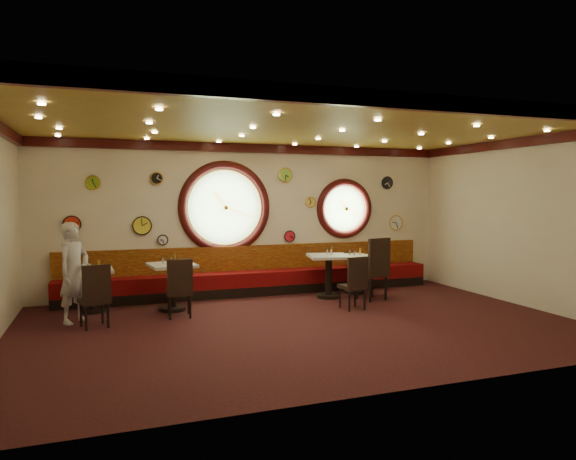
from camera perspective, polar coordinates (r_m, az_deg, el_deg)
The scene contains 48 objects.
floor at distance 8.53m, azimuth 1.57°, elevation -10.47°, with size 9.00×6.00×0.00m, color black.
ceiling at distance 8.33m, azimuth 1.62°, elevation 11.38°, with size 9.00×6.00×0.02m, color #B99134.
wall_back at distance 11.12m, azimuth -4.02°, elevation 1.25°, with size 9.00×0.02×3.20m, color beige.
wall_front at distance 5.59m, azimuth 12.81°, elevation -1.55°, with size 9.00×0.02×3.20m, color beige.
wall_right at distance 10.75m, azimuth 24.55°, elevation 0.81°, with size 0.02×6.00×3.20m, color beige.
molding_back at distance 11.10m, azimuth -3.99°, elevation 9.05°, with size 9.00×0.10×0.18m, color #350A09.
molding_front at distance 5.70m, azimuth 12.77°, elevation 13.80°, with size 9.00×0.10×0.18m, color #350A09.
molding_right at distance 10.75m, azimuth 24.59°, elevation 8.87°, with size 0.10×6.00×0.18m, color #350A09.
banquette_base at distance 11.03m, azimuth -3.59°, elevation -6.62°, with size 8.00×0.55×0.20m, color black.
banquette_seat at distance 10.98m, azimuth -3.59°, elevation -5.34°, with size 8.00×0.55×0.30m, color #5E080B.
banquette_back at distance 11.13m, azimuth -3.91°, elevation -3.13°, with size 8.00×0.10×0.55m, color #641207.
porthole_left_glass at distance 10.96m, azimuth -7.04°, elevation 2.50°, with size 1.66×1.66×0.02m, color #8BB36B.
porthole_left_frame at distance 10.94m, azimuth -7.03°, elevation 2.50°, with size 1.98×1.98×0.18m, color #350A09.
porthole_left_ring at distance 10.91m, azimuth -6.99°, elevation 2.50°, with size 1.61×1.61×0.03m, color gold.
porthole_right_glass at distance 11.89m, azimuth 6.26°, elevation 2.38°, with size 1.10×1.10×0.02m, color #8BB36B.
porthole_right_frame at distance 11.88m, azimuth 6.29°, elevation 2.38°, with size 1.38×1.38×0.18m, color #350A09.
porthole_right_ring at distance 11.85m, azimuth 6.35°, elevation 2.38°, with size 1.09×1.09×0.03m, color gold.
wall_clock_0 at distance 12.38m, azimuth 10.95°, elevation 5.17°, with size 0.28×0.28×0.03m, color black.
wall_clock_1 at distance 10.71m, azimuth -14.40°, elevation 5.58°, with size 0.24×0.24×0.03m, color black.
wall_clock_2 at distance 10.66m, azimuth -20.85°, elevation 4.92°, with size 0.26×0.26×0.03m, color #80AE22.
wall_clock_3 at distance 11.51m, azimuth 2.52°, elevation 3.10°, with size 0.22×0.22×0.03m, color #EAC64E.
wall_clock_4 at distance 10.75m, azimuth -13.75°, elevation -1.08°, with size 0.20×0.20×0.03m, color white.
wall_clock_5 at distance 12.52m, azimuth 11.88°, elevation 0.80°, with size 0.34×0.34×0.03m, color white.
wall_clock_6 at distance 10.70m, azimuth -15.91°, elevation 0.47°, with size 0.36×0.36×0.03m, color yellow.
wall_clock_7 at distance 11.30m, azimuth -0.30°, elevation 6.13°, with size 0.30×0.30×0.03m, color #93D843.
wall_clock_8 at distance 10.69m, azimuth -22.88°, elevation 0.57°, with size 0.32×0.32×0.03m, color red.
wall_clock_9 at distance 11.37m, azimuth 0.18°, elevation -0.70°, with size 0.24×0.24×0.03m, color red.
table_a at distance 9.94m, azimuth -20.87°, elevation -5.76°, with size 0.74×0.74×0.78m.
table_b at distance 9.67m, azimuth -12.75°, elevation -5.54°, with size 0.89×0.89×0.86m.
table_c at distance 10.63m, azimuth 4.55°, elevation -4.53°, with size 0.95×0.95×0.88m.
table_d at distance 11.18m, azimuth 7.46°, elevation -4.34°, with size 0.92×0.92×0.82m.
chair_a at distance 8.73m, azimuth -20.63°, elevation -6.45°, with size 0.52×0.52×0.63m.
chair_b at distance 9.04m, azimuth -11.96°, elevation -5.91°, with size 0.45×0.45×0.64m.
chair_c at distance 9.53m, azimuth 7.45°, elevation -5.47°, with size 0.45×0.45×0.61m.
chair_d at distance 10.42m, azimuth 9.66°, elevation -3.83°, with size 0.63×0.63×0.78m.
condiment_a_salt at distance 9.98m, azimuth -21.30°, elevation -3.76°, with size 0.04×0.04×0.11m, color #B9B8BD.
condiment_b_salt at distance 9.64m, azimuth -13.73°, elevation -3.35°, with size 0.04×0.04×0.11m, color silver.
condiment_c_salt at distance 10.59m, azimuth 4.40°, elevation -2.49°, with size 0.04×0.04×0.11m, color silver.
condiment_d_salt at distance 11.14m, azimuth 6.87°, elevation -2.50°, with size 0.04×0.04×0.11m, color silver.
condiment_a_pepper at distance 9.89m, azimuth -21.12°, elevation -3.82°, with size 0.04×0.04×0.11m, color silver.
condiment_b_pepper at distance 9.63m, azimuth -12.80°, elevation -3.32°, with size 0.04×0.04×0.11m, color #B8B7BC.
condiment_c_pepper at distance 10.55m, azimuth 4.82°, elevation -2.49°, with size 0.04×0.04×0.11m, color silver.
condiment_d_pepper at distance 11.09m, azimuth 7.38°, elevation -2.57°, with size 0.04×0.04×0.10m, color silver.
condiment_a_bottle at distance 9.93m, azimuth -20.24°, elevation -3.63°, with size 0.05×0.05×0.16m, color gold.
condiment_b_bottle at distance 9.69m, azimuth -12.46°, elevation -3.07°, with size 0.06×0.06×0.18m, color gold.
condiment_c_bottle at distance 10.72m, azimuth 4.85°, elevation -2.28°, with size 0.05×0.05×0.15m, color #C7832E.
condiment_d_bottle at distance 11.26m, azimuth 8.01°, elevation -2.36°, with size 0.05×0.05×0.14m, color gold.
waiter at distance 9.22m, azimuth -22.68°, elevation -4.38°, with size 0.61×0.40×1.68m, color silver.
Camera 1 is at (-2.99, -7.70, 2.13)m, focal length 32.00 mm.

